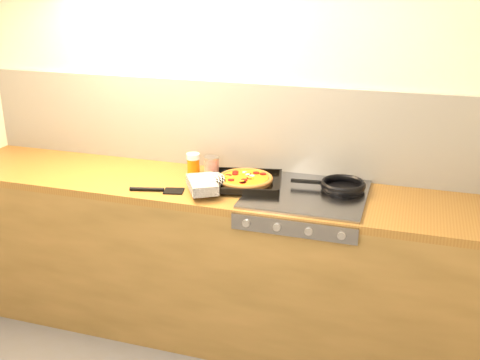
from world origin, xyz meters
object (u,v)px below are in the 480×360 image
(pizza_on_tray, at_px, (233,180))
(juice_glass, at_px, (193,164))
(tomato_can, at_px, (212,167))
(frying_pan, at_px, (342,186))

(pizza_on_tray, relative_size, juice_glass, 4.17)
(pizza_on_tray, height_order, tomato_can, tomato_can)
(frying_pan, bearing_deg, tomato_can, 178.95)
(tomato_can, relative_size, juice_glass, 0.96)
(pizza_on_tray, xyz_separation_m, juice_glass, (-0.28, 0.14, 0.02))
(juice_glass, bearing_deg, pizza_on_tray, -25.77)
(juice_glass, bearing_deg, frying_pan, -1.76)
(pizza_on_tray, bearing_deg, frying_pan, 11.29)
(pizza_on_tray, height_order, frying_pan, pizza_on_tray)
(frying_pan, distance_m, juice_glass, 0.83)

